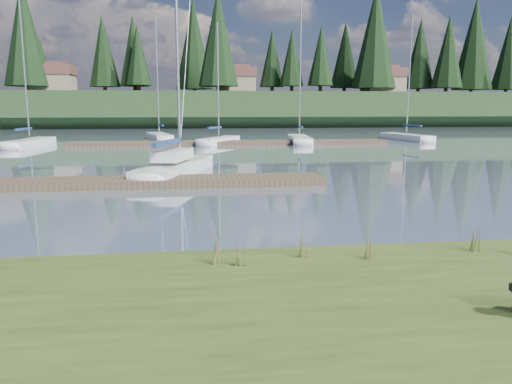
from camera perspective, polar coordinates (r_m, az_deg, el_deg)
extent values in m
plane|color=slate|center=(41.03, -5.61, 5.38)|extent=(200.00, 200.00, 0.00)
cube|color=#3F511D|center=(5.84, 6.40, -20.43)|extent=(60.00, 9.00, 0.35)
cube|color=#1B3117|center=(83.91, -6.59, 9.29)|extent=(200.00, 20.00, 5.00)
cube|color=white|center=(23.31, -9.13, 2.53)|extent=(3.66, 7.57, 0.70)
ellipsoid|color=white|center=(26.83, -6.72, 3.52)|extent=(2.11, 2.38, 0.70)
cylinder|color=silver|center=(24.00, -9.04, 17.53)|extent=(0.14, 0.14, 11.20)
cube|color=navy|center=(22.15, -10.09, 5.59)|extent=(1.12, 3.28, 0.20)
cube|color=white|center=(22.84, -9.50, 4.21)|extent=(1.88, 2.91, 0.45)
cube|color=#4C3D2C|center=(20.30, -15.07, 1.05)|extent=(16.00, 2.00, 0.30)
cube|color=#4C3D2C|center=(41.13, -2.82, 5.63)|extent=(26.00, 2.20, 0.30)
cube|color=white|center=(43.12, -24.42, 5.06)|extent=(2.28, 6.87, 0.70)
ellipsoid|color=white|center=(46.23, -22.77, 5.43)|extent=(1.67, 1.99, 0.70)
cylinder|color=silver|center=(43.12, -24.96, 12.60)|extent=(0.12, 0.12, 10.21)
cube|color=navy|center=(42.22, -25.03, 6.54)|extent=(0.50, 2.69, 0.20)
cube|color=white|center=(48.14, -10.99, 6.15)|extent=(2.97, 6.78, 0.70)
ellipsoid|color=white|center=(51.40, -11.62, 6.35)|extent=(1.82, 2.09, 0.70)
cylinder|color=silver|center=(48.14, -11.22, 13.00)|extent=(0.12, 0.12, 10.34)
cube|color=navy|center=(47.19, -10.85, 7.52)|extent=(0.79, 2.61, 0.20)
cube|color=white|center=(41.72, -4.27, 5.77)|extent=(3.89, 5.59, 0.70)
ellipsoid|color=white|center=(44.29, -2.65, 6.02)|extent=(1.84, 1.96, 0.70)
cylinder|color=silver|center=(41.68, -4.36, 12.72)|extent=(0.12, 0.12, 8.94)
cube|color=navy|center=(40.96, -4.77, 7.35)|extent=(1.27, 2.07, 0.20)
cube|color=white|center=(43.31, 4.96, 5.91)|extent=(2.35, 7.09, 0.70)
ellipsoid|color=white|center=(46.77, 4.52, 6.20)|extent=(1.72, 2.06, 0.70)
cylinder|color=silver|center=(43.32, 5.08, 13.76)|extent=(0.12, 0.12, 10.70)
cube|color=navy|center=(42.31, 5.11, 7.42)|extent=(0.51, 2.77, 0.20)
cube|color=white|center=(48.47, 16.79, 5.94)|extent=(2.56, 6.92, 0.70)
ellipsoid|color=white|center=(51.34, 14.74, 6.23)|extent=(1.74, 2.05, 0.70)
cylinder|color=silver|center=(48.47, 17.14, 12.79)|extent=(0.12, 0.12, 10.44)
cube|color=navy|center=(47.64, 17.47, 7.27)|extent=(0.61, 2.69, 0.20)
cone|color=#475B23|center=(8.78, -2.10, -6.99)|extent=(0.03, 0.03, 0.46)
cone|color=brown|center=(8.74, -1.33, -7.38)|extent=(0.03, 0.03, 0.36)
cone|color=#475B23|center=(8.81, -1.73, -6.78)|extent=(0.03, 0.03, 0.50)
cone|color=brown|center=(8.79, -1.16, -7.44)|extent=(0.03, 0.03, 0.32)
cone|color=#475B23|center=(8.71, -1.92, -7.28)|extent=(0.03, 0.03, 0.41)
cone|color=#475B23|center=(9.31, 5.09, -5.87)|extent=(0.03, 0.03, 0.51)
cone|color=brown|center=(9.28, 5.85, -6.26)|extent=(0.03, 0.03, 0.41)
cone|color=#475B23|center=(9.34, 5.41, -5.65)|extent=(0.03, 0.03, 0.56)
cone|color=brown|center=(9.33, 5.97, -6.33)|extent=(0.03, 0.03, 0.36)
cone|color=#475B23|center=(9.25, 5.32, -6.15)|extent=(0.03, 0.03, 0.46)
cone|color=#475B23|center=(10.51, 23.28, -4.89)|extent=(0.03, 0.03, 0.49)
cone|color=brown|center=(10.52, 23.98, -5.20)|extent=(0.03, 0.03, 0.39)
cone|color=#475B23|center=(10.56, 23.49, -4.70)|extent=(0.03, 0.03, 0.54)
cone|color=brown|center=(10.57, 23.99, -5.26)|extent=(0.03, 0.03, 0.34)
cone|color=#475B23|center=(10.46, 23.59, -5.11)|extent=(0.03, 0.03, 0.44)
cone|color=#475B23|center=(8.93, -4.75, -6.48)|extent=(0.03, 0.03, 0.53)
cone|color=brown|center=(8.88, -4.01, -6.91)|extent=(0.03, 0.03, 0.43)
cone|color=#475B23|center=(8.95, -4.37, -6.25)|extent=(0.03, 0.03, 0.59)
cone|color=brown|center=(8.93, -3.82, -7.00)|extent=(0.03, 0.03, 0.37)
cone|color=#475B23|center=(8.86, -4.59, -6.78)|extent=(0.03, 0.03, 0.48)
cone|color=#475B23|center=(9.41, 12.65, -6.07)|extent=(0.03, 0.03, 0.46)
cone|color=brown|center=(9.40, 13.42, -6.41)|extent=(0.03, 0.03, 0.37)
cone|color=#475B23|center=(9.45, 12.93, -5.87)|extent=(0.03, 0.03, 0.50)
cone|color=brown|center=(9.45, 13.50, -6.47)|extent=(0.03, 0.03, 0.32)
cone|color=#475B23|center=(9.35, 12.92, -6.33)|extent=(0.03, 0.03, 0.41)
cube|color=#33281C|center=(9.86, 0.28, -8.18)|extent=(60.00, 0.50, 0.14)
cylinder|color=#382619|center=(82.44, -24.56, 10.85)|extent=(0.60, 0.60, 1.80)
cone|color=black|center=(83.05, -24.95, 16.12)|extent=(6.60, 6.60, 15.00)
cylinder|color=#382619|center=(83.40, -13.65, 11.42)|extent=(0.60, 0.60, 1.80)
cone|color=black|center=(83.80, -13.81, 15.42)|extent=(4.84, 4.84, 11.00)
cylinder|color=#382619|center=(77.06, -4.28, 11.82)|extent=(0.60, 0.60, 1.80)
cone|color=black|center=(77.66, -4.35, 17.14)|extent=(6.16, 6.16, 14.00)
cylinder|color=#382619|center=(82.56, 4.09, 11.68)|extent=(0.60, 0.60, 1.80)
cone|color=black|center=(82.87, 4.13, 15.11)|extent=(3.96, 3.96, 9.00)
cylinder|color=#382619|center=(84.19, 13.25, 11.42)|extent=(0.60, 0.60, 1.80)
cone|color=black|center=(84.85, 13.47, 16.89)|extent=(7.04, 7.04, 16.00)
cylinder|color=#382619|center=(92.66, 20.87, 10.87)|extent=(0.60, 0.60, 1.80)
cone|color=black|center=(93.06, 21.11, 14.74)|extent=(5.28, 5.28, 12.00)
cube|color=gray|center=(83.58, -22.18, 11.32)|extent=(6.00, 5.00, 2.80)
cube|color=brown|center=(83.69, -22.27, 12.76)|extent=(6.30, 5.30, 1.40)
cube|color=brown|center=(83.75, -22.31, 13.30)|extent=(4.20, 3.60, 0.70)
cube|color=gray|center=(82.28, -2.35, 12.06)|extent=(6.00, 5.00, 2.80)
cube|color=brown|center=(82.39, -2.36, 13.51)|extent=(6.30, 5.30, 1.40)
cube|color=brown|center=(82.45, -2.36, 14.07)|extent=(4.20, 3.60, 0.70)
cube|color=gray|center=(85.85, 14.30, 11.67)|extent=(6.00, 5.00, 2.80)
cube|color=brown|center=(85.96, 14.36, 13.07)|extent=(6.30, 5.30, 1.40)
cube|color=brown|center=(86.01, 14.38, 13.60)|extent=(4.20, 3.60, 0.70)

